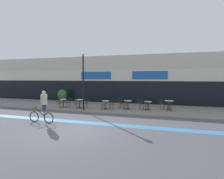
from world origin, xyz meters
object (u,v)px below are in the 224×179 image
cafe_chair_1_side (86,102)px  cyclist_0 (43,105)px  bistro_table_3 (128,103)px  cafe_chair_1_near (76,103)px  bistro_table_2 (106,103)px  cafe_chair_3_side (121,103)px  bistro_table_5 (169,103)px  cafe_chair_2_near (103,104)px  planter_pot (62,95)px  bistro_table_4 (148,104)px  cafe_chair_5_near (169,105)px  cafe_chair_0_near (59,102)px  cafe_chair_4_near (147,105)px  cafe_chair_3_near (126,104)px  lamp_post (83,77)px  bistro_table_1 (80,102)px  cafe_chair_0_side (69,102)px  cafe_chair_2_side (112,103)px  bistro_table_0 (63,102)px  cafe_chair_4_side (141,103)px  cafe_chair_5_side (161,103)px

cafe_chair_1_side → cyclist_0: bearing=80.6°
bistro_table_3 → cafe_chair_1_near: bearing=-163.3°
bistro_table_2 → cafe_chair_3_side: 1.36m
bistro_table_5 → cafe_chair_2_near: size_ratio=0.86×
cafe_chair_3_side → planter_pot: planter_pot is taller
bistro_table_4 → cafe_chair_5_near: 1.74m
bistro_table_4 → cafe_chair_1_near: bearing=-166.5°
cafe_chair_0_near → cafe_chair_4_near: size_ratio=1.00×
cafe_chair_0_near → cafe_chair_3_near: size_ratio=1.00×
bistro_table_2 → planter_pot: (-6.12, 2.74, 0.23)m
cafe_chair_1_side → lamp_post: size_ratio=0.19×
bistro_table_3 → bistro_table_5: 3.53m
cafe_chair_1_near → cafe_chair_4_near: (6.08, 0.84, 0.00)m
bistro_table_1 → cafe_chair_4_near: cafe_chair_4_near is taller
cafe_chair_0_side → cafe_chair_2_side: bearing=-179.6°
cafe_chair_0_near → cafe_chair_3_side: (5.33, 1.42, 0.00)m
cafe_chair_0_near → cafe_chair_4_near: bearing=-86.2°
lamp_post → bistro_table_0: bearing=162.5°
bistro_table_3 → bistro_table_2: bearing=-165.5°
cafe_chair_4_near → planter_pot: planter_pot is taller
bistro_table_1 → cafe_chair_3_near: size_ratio=0.83×
cafe_chair_3_side → cafe_chair_0_near: bearing=-167.8°
bistro_table_1 → cafe_chair_0_near: cafe_chair_0_near is taller
bistro_table_1 → cafe_chair_0_side: bearing=-173.5°
cafe_chair_4_side → lamp_post: 5.44m
bistro_table_0 → cafe_chair_5_side: 8.92m
cafe_chair_0_near → planter_pot: bearing=26.0°
bistro_table_5 → cafe_chair_2_side: size_ratio=0.86×
cafe_chair_1_near → cafe_chair_2_side: (3.08, 0.81, 0.00)m
cafe_chair_4_near → cafe_chair_0_near: bearing=96.3°
bistro_table_0 → bistro_table_3: bearing=7.6°
bistro_table_0 → bistro_table_5: bearing=8.8°
cafe_chair_0_near → cafe_chair_1_near: bearing=-89.0°
cafe_chair_0_side → cafe_chair_2_near: size_ratio=1.00×
lamp_post → cafe_chair_1_side: bearing=102.7°
cyclist_0 → cafe_chair_3_side: bearing=-120.9°
cafe_chair_1_side → cafe_chair_3_near: 3.72m
cafe_chair_5_side → cafe_chair_1_near: bearing=-170.5°
cafe_chair_0_near → cafe_chair_1_side: bearing=-74.8°
bistro_table_4 → cafe_chair_3_near: (-1.73, -0.79, 0.02)m
bistro_table_1 → cafe_chair_4_near: size_ratio=0.83×
lamp_post → cafe_chair_0_near: bearing=176.6°
bistro_table_2 → bistro_table_4: bistro_table_2 is taller
cafe_chair_0_side → cafe_chair_3_near: (5.34, 0.16, 0.00)m
cafe_chair_5_near → bistro_table_4: bearing=79.3°
cafe_chair_5_side → bistro_table_1: bearing=-175.2°
cafe_chair_0_side → cafe_chair_3_side: bearing=-174.3°
cafe_chair_0_near → cyclist_0: 4.79m
cafe_chair_0_side → cafe_chair_5_near: (8.81, 0.82, 0.00)m
cafe_chair_5_side → planter_pot: (-10.85, 1.60, 0.22)m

